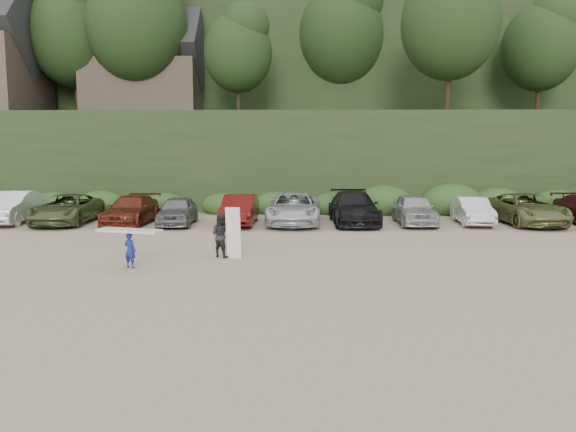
{
  "coord_description": "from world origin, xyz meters",
  "views": [
    {
      "loc": [
        -0.77,
        -17.92,
        3.91
      ],
      "look_at": [
        -1.17,
        3.0,
        1.3
      ],
      "focal_mm": 35.0,
      "sensor_mm": 36.0,
      "label": 1
    }
  ],
  "objects": [
    {
      "name": "hillside_backdrop",
      "position": [
        -0.26,
        35.93,
        11.22
      ],
      "size": [
        90.0,
        41.5,
        28.0
      ],
      "color": "black",
      "rests_on": "ground"
    },
    {
      "name": "adult_surfer",
      "position": [
        -3.47,
        1.6,
        0.78
      ],
      "size": [
        1.22,
        0.91,
        1.81
      ],
      "color": "black",
      "rests_on": "ground"
    },
    {
      "name": "parked_cars",
      "position": [
        0.15,
        10.12,
        0.76
      ],
      "size": [
        39.37,
        5.92,
        1.62
      ],
      "color": "#ACACB1",
      "rests_on": "ground"
    },
    {
      "name": "ground",
      "position": [
        0.0,
        0.0,
        0.0
      ],
      "size": [
        120.0,
        120.0,
        0.0
      ],
      "primitive_type": "plane",
      "color": "tan",
      "rests_on": "ground"
    },
    {
      "name": "child_surfer",
      "position": [
        -6.2,
        -0.23,
        0.86
      ],
      "size": [
        2.19,
        1.1,
        1.26
      ],
      "color": "navy",
      "rests_on": "ground"
    }
  ]
}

